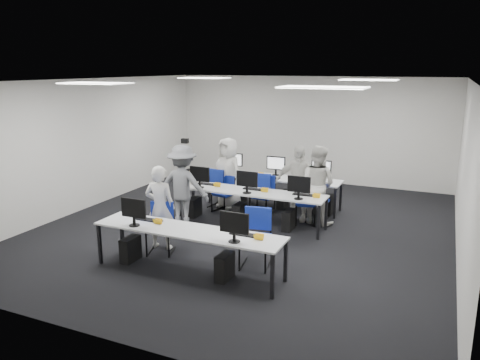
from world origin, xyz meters
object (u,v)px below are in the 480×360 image
at_px(desk_front, 188,233).
at_px(chair_6, 263,199).
at_px(student_0, 160,207).
at_px(photographer, 183,186).
at_px(chair_2, 224,200).
at_px(chair_4, 305,211).
at_px(chair_1, 255,249).
at_px(chair_7, 318,208).
at_px(student_2, 228,173).
at_px(chair_3, 263,204).
at_px(student_3, 298,183).
at_px(student_1, 317,185).
at_px(chair_5, 220,194).
at_px(desk_mid, 250,193).
at_px(chair_0, 161,237).

relative_size(desk_front, chair_6, 3.36).
height_order(student_0, photographer, photographer).
relative_size(chair_2, chair_4, 0.94).
bearing_deg(chair_1, chair_7, 73.32).
bearing_deg(desk_front, student_2, 105.15).
bearing_deg(desk_front, photographer, 122.48).
relative_size(chair_3, student_3, 0.54).
distance_m(chair_6, student_1, 1.43).
relative_size(student_1, student_2, 1.01).
xyz_separation_m(chair_2, student_1, (2.16, 0.07, 0.58)).
xyz_separation_m(chair_4, chair_5, (-2.19, 0.34, 0.03)).
distance_m(chair_1, student_3, 2.68).
bearing_deg(chair_5, photographer, -88.46).
height_order(desk_front, photographer, photographer).
bearing_deg(chair_3, chair_4, 0.74).
height_order(chair_4, student_1, student_1).
distance_m(desk_mid, chair_5, 1.50).
height_order(chair_5, student_1, student_1).
xyz_separation_m(student_2, photographer, (-0.31, -1.55, 0.02)).
distance_m(chair_3, photographer, 1.90).
bearing_deg(chair_1, student_3, 81.85).
bearing_deg(student_3, chair_1, -97.02).
relative_size(chair_7, student_3, 0.49).
bearing_deg(chair_1, photographer, 138.47).
relative_size(desk_mid, chair_1, 3.29).
xyz_separation_m(desk_front, student_3, (0.82, 3.29, 0.15)).
height_order(desk_front, desk_mid, same).
relative_size(desk_mid, chair_5, 3.36).
relative_size(chair_4, chair_7, 1.05).
bearing_deg(photographer, chair_2, -113.89).
bearing_deg(desk_front, chair_2, 106.02).
relative_size(chair_1, chair_2, 1.19).
bearing_deg(chair_7, photographer, -146.04).
bearing_deg(chair_3, chair_0, -102.79).
relative_size(chair_3, student_0, 0.58).
height_order(student_2, photographer, photographer).
xyz_separation_m(chair_5, student_1, (2.39, -0.22, 0.54)).
height_order(desk_mid, chair_0, chair_0).
distance_m(chair_7, student_0, 3.59).
relative_size(chair_3, student_1, 0.54).
xyz_separation_m(desk_mid, student_1, (1.24, 0.68, 0.16)).
relative_size(desk_front, student_2, 1.92).
bearing_deg(student_3, desk_mid, -148.62).
bearing_deg(chair_0, desk_mid, 48.04).
relative_size(chair_4, student_0, 0.55).
bearing_deg(chair_3, student_2, 169.26).
bearing_deg(chair_3, chair_5, 174.15).
bearing_deg(chair_4, chair_1, -109.67).
height_order(chair_3, photographer, photographer).
height_order(chair_5, student_0, student_0).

